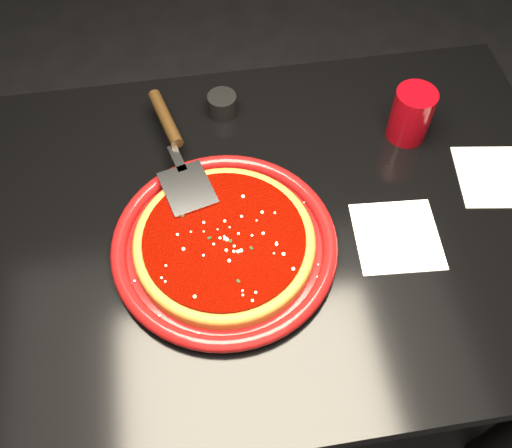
{
  "coord_description": "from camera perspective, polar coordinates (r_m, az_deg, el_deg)",
  "views": [
    {
      "loc": [
        -0.09,
        -0.56,
        1.61
      ],
      "look_at": [
        -0.0,
        -0.02,
        0.77
      ],
      "focal_mm": 40.0,
      "sensor_mm": 36.0,
      "label": 1
    }
  ],
  "objects": [
    {
      "name": "floor",
      "position": [
        1.71,
        -0.06,
        -13.85
      ],
      "size": [
        4.0,
        4.0,
        0.01
      ],
      "primitive_type": "cube",
      "color": "black",
      "rests_on": "ground"
    },
    {
      "name": "table",
      "position": [
        1.36,
        -0.08,
        -8.51
      ],
      "size": [
        1.2,
        0.8,
        0.75
      ],
      "primitive_type": "cube",
      "color": "black",
      "rests_on": "floor"
    },
    {
      "name": "plate",
      "position": [
        0.99,
        -3.15,
        -2.05
      ],
      "size": [
        0.4,
        0.4,
        0.03
      ],
      "primitive_type": "cylinder",
      "rotation": [
        0.0,
        0.0,
        0.02
      ],
      "color": "maroon",
      "rests_on": "table"
    },
    {
      "name": "pizza_crust",
      "position": [
        0.99,
        -3.17,
        -1.92
      ],
      "size": [
        0.32,
        0.32,
        0.02
      ],
      "primitive_type": "cylinder",
      "rotation": [
        0.0,
        0.0,
        0.02
      ],
      "color": "brown",
      "rests_on": "plate"
    },
    {
      "name": "pizza_crust_rim",
      "position": [
        0.98,
        -3.19,
        -1.68
      ],
      "size": [
        0.32,
        0.32,
        0.02
      ],
      "primitive_type": "torus",
      "rotation": [
        0.0,
        0.0,
        0.02
      ],
      "color": "brown",
      "rests_on": "plate"
    },
    {
      "name": "pizza_sauce",
      "position": [
        0.98,
        -3.2,
        -1.5
      ],
      "size": [
        0.29,
        0.29,
        0.01
      ],
      "primitive_type": "cylinder",
      "rotation": [
        0.0,
        0.0,
        0.02
      ],
      "color": "#690600",
      "rests_on": "plate"
    },
    {
      "name": "parmesan_dusting",
      "position": [
        0.97,
        -3.23,
        -1.26
      ],
      "size": [
        0.27,
        0.27,
        0.01
      ],
      "primitive_type": null,
      "color": "#F2E7C0",
      "rests_on": "plate"
    },
    {
      "name": "basil_flecks",
      "position": [
        0.97,
        -3.22,
        -1.29
      ],
      "size": [
        0.25,
        0.25,
        0.0
      ],
      "primitive_type": null,
      "color": "black",
      "rests_on": "plate"
    },
    {
      "name": "pizza_server",
      "position": [
        1.08,
        -7.94,
        7.48
      ],
      "size": [
        0.18,
        0.37,
        0.03
      ],
      "primitive_type": null,
      "rotation": [
        0.0,
        0.0,
        0.25
      ],
      "color": "silver",
      "rests_on": "plate"
    },
    {
      "name": "cup",
      "position": [
        1.16,
        15.25,
        10.51
      ],
      "size": [
        0.1,
        0.1,
        0.11
      ],
      "primitive_type": "cylinder",
      "rotation": [
        0.0,
        0.0,
        -0.36
      ],
      "color": "maroon",
      "rests_on": "table"
    },
    {
      "name": "napkin_a",
      "position": [
        1.05,
        13.91,
        -1.21
      ],
      "size": [
        0.16,
        0.16,
        0.0
      ],
      "primitive_type": "cube",
      "rotation": [
        0.0,
        0.0,
        -0.08
      ],
      "color": "white",
      "rests_on": "table"
    },
    {
      "name": "napkin_b",
      "position": [
        1.18,
        22.67,
        4.41
      ],
      "size": [
        0.16,
        0.16,
        0.0
      ],
      "primitive_type": "cube",
      "rotation": [
        0.0,
        0.0,
        -0.15
      ],
      "color": "white",
      "rests_on": "table"
    },
    {
      "name": "ramekin",
      "position": [
        1.19,
        -3.4,
        11.84
      ],
      "size": [
        0.07,
        0.07,
        0.05
      ],
      "primitive_type": "cylinder",
      "rotation": [
        0.0,
        0.0,
        0.23
      ],
      "color": "black",
      "rests_on": "table"
    }
  ]
}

